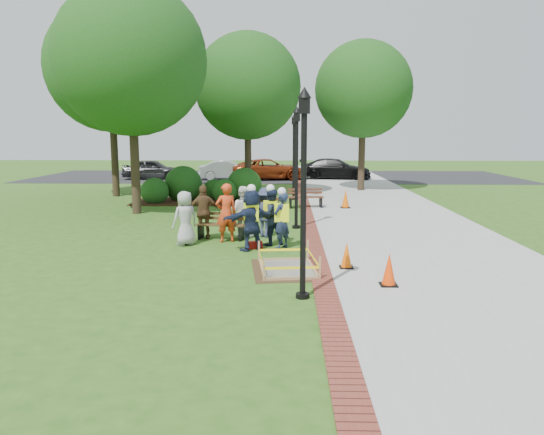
{
  "coord_description": "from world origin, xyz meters",
  "views": [
    {
      "loc": [
        0.92,
        -13.55,
        3.4
      ],
      "look_at": [
        0.5,
        1.2,
        1.0
      ],
      "focal_mm": 35.0,
      "sensor_mm": 36.0,
      "label": 1
    }
  ],
  "objects_px": {
    "cone_front": "(389,270)",
    "hivis_worker_a": "(251,218)",
    "bench_near": "(221,231)",
    "lamp_near": "(304,178)",
    "wet_concrete_pad": "(287,261)",
    "hivis_worker_c": "(270,215)",
    "hivis_worker_b": "(282,218)"
  },
  "relations": [
    {
      "from": "bench_near",
      "to": "hivis_worker_a",
      "type": "height_order",
      "value": "hivis_worker_a"
    },
    {
      "from": "hivis_worker_a",
      "to": "hivis_worker_b",
      "type": "height_order",
      "value": "hivis_worker_a"
    },
    {
      "from": "cone_front",
      "to": "lamp_near",
      "type": "relative_size",
      "value": 0.18
    },
    {
      "from": "cone_front",
      "to": "hivis_worker_a",
      "type": "height_order",
      "value": "hivis_worker_a"
    },
    {
      "from": "bench_near",
      "to": "hivis_worker_a",
      "type": "relative_size",
      "value": 0.84
    },
    {
      "from": "wet_concrete_pad",
      "to": "cone_front",
      "type": "relative_size",
      "value": 3.29
    },
    {
      "from": "cone_front",
      "to": "hivis_worker_b",
      "type": "xyz_separation_m",
      "value": [
        -2.42,
        3.82,
        0.54
      ]
    },
    {
      "from": "bench_near",
      "to": "hivis_worker_b",
      "type": "relative_size",
      "value": 0.89
    },
    {
      "from": "wet_concrete_pad",
      "to": "lamp_near",
      "type": "bearing_deg",
      "value": -81.99
    },
    {
      "from": "bench_near",
      "to": "hivis_worker_c",
      "type": "height_order",
      "value": "hivis_worker_c"
    },
    {
      "from": "lamp_near",
      "to": "hivis_worker_a",
      "type": "distance_m",
      "value": 4.87
    },
    {
      "from": "bench_near",
      "to": "hivis_worker_a",
      "type": "distance_m",
      "value": 2.01
    },
    {
      "from": "bench_near",
      "to": "lamp_near",
      "type": "height_order",
      "value": "lamp_near"
    },
    {
      "from": "hivis_worker_a",
      "to": "hivis_worker_c",
      "type": "xyz_separation_m",
      "value": [
        0.52,
        0.73,
        -0.03
      ]
    },
    {
      "from": "wet_concrete_pad",
      "to": "lamp_near",
      "type": "relative_size",
      "value": 0.58
    },
    {
      "from": "cone_front",
      "to": "hivis_worker_c",
      "type": "height_order",
      "value": "hivis_worker_c"
    },
    {
      "from": "lamp_near",
      "to": "hivis_worker_a",
      "type": "height_order",
      "value": "lamp_near"
    },
    {
      "from": "wet_concrete_pad",
      "to": "hivis_worker_a",
      "type": "relative_size",
      "value": 1.29
    },
    {
      "from": "bench_near",
      "to": "hivis_worker_b",
      "type": "distance_m",
      "value": 2.4
    },
    {
      "from": "bench_near",
      "to": "hivis_worker_c",
      "type": "relative_size",
      "value": 0.87
    },
    {
      "from": "bench_near",
      "to": "cone_front",
      "type": "height_order",
      "value": "bench_near"
    },
    {
      "from": "lamp_near",
      "to": "hivis_worker_c",
      "type": "distance_m",
      "value": 5.45
    },
    {
      "from": "hivis_worker_c",
      "to": "wet_concrete_pad",
      "type": "bearing_deg",
      "value": -80.09
    },
    {
      "from": "hivis_worker_a",
      "to": "hivis_worker_b",
      "type": "relative_size",
      "value": 1.07
    },
    {
      "from": "cone_front",
      "to": "hivis_worker_b",
      "type": "height_order",
      "value": "hivis_worker_b"
    },
    {
      "from": "bench_near",
      "to": "hivis_worker_a",
      "type": "xyz_separation_m",
      "value": [
        1.08,
        -1.56,
        0.68
      ]
    },
    {
      "from": "cone_front",
      "to": "lamp_near",
      "type": "height_order",
      "value": "lamp_near"
    },
    {
      "from": "cone_front",
      "to": "wet_concrete_pad",
      "type": "bearing_deg",
      "value": 149.26
    },
    {
      "from": "bench_near",
      "to": "cone_front",
      "type": "distance_m",
      "value": 6.7
    },
    {
      "from": "wet_concrete_pad",
      "to": "hivis_worker_c",
      "type": "relative_size",
      "value": 1.34
    },
    {
      "from": "wet_concrete_pad",
      "to": "cone_front",
      "type": "bearing_deg",
      "value": -30.74
    },
    {
      "from": "bench_near",
      "to": "cone_front",
      "type": "bearing_deg",
      "value": -49.4
    }
  ]
}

